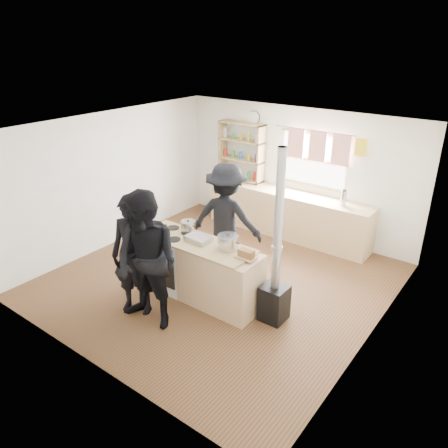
% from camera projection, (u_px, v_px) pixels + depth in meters
% --- Properties ---
extents(ground, '(5.00, 5.00, 0.01)m').
position_uv_depth(ground, '(219.00, 280.00, 7.21)').
color(ground, brown).
rests_on(ground, ground).
extents(back_counter, '(3.40, 0.55, 0.90)m').
position_uv_depth(back_counter, '(287.00, 214.00, 8.66)').
color(back_counter, '#D3B47F').
rests_on(back_counter, ground).
extents(shelving_unit, '(1.00, 0.28, 1.20)m').
position_uv_depth(shelving_unit, '(241.00, 151.00, 8.97)').
color(shelving_unit, tan).
rests_on(shelving_unit, back_counter).
extents(thermos, '(0.10, 0.10, 0.27)m').
position_uv_depth(thermos, '(343.00, 198.00, 7.81)').
color(thermos, silver).
rests_on(thermos, back_counter).
extents(cooking_island, '(1.97, 0.64, 0.93)m').
position_uv_depth(cooking_island, '(204.00, 272.00, 6.54)').
color(cooking_island, white).
rests_on(cooking_island, ground).
extents(skillet_greens, '(0.38, 0.38, 0.05)m').
position_uv_depth(skillet_greens, '(161.00, 235.00, 6.58)').
color(skillet_greens, black).
rests_on(skillet_greens, cooking_island).
extents(roast_tray, '(0.39, 0.28, 0.08)m').
position_uv_depth(roast_tray, '(198.00, 238.00, 6.43)').
color(roast_tray, silver).
rests_on(roast_tray, cooking_island).
extents(stockpot_stove, '(0.23, 0.23, 0.19)m').
position_uv_depth(stockpot_stove, '(188.00, 226.00, 6.74)').
color(stockpot_stove, silver).
rests_on(stockpot_stove, cooking_island).
extents(stockpot_counter, '(0.31, 0.31, 0.23)m').
position_uv_depth(stockpot_counter, '(228.00, 242.00, 6.18)').
color(stockpot_counter, silver).
rests_on(stockpot_counter, cooking_island).
extents(bread_board, '(0.28, 0.20, 0.12)m').
position_uv_depth(bread_board, '(246.00, 254.00, 5.95)').
color(bread_board, tan).
rests_on(bread_board, cooking_island).
extents(flue_heater, '(0.35, 0.35, 2.50)m').
position_uv_depth(flue_heater, '(275.00, 280.00, 5.99)').
color(flue_heater, black).
rests_on(flue_heater, ground).
extents(person_near_left, '(0.77, 0.65, 1.78)m').
position_uv_depth(person_near_left, '(134.00, 256.00, 6.10)').
color(person_near_left, black).
rests_on(person_near_left, ground).
extents(person_near_right, '(1.00, 0.80, 1.95)m').
position_uv_depth(person_near_right, '(147.00, 261.00, 5.78)').
color(person_near_right, black).
rests_on(person_near_right, ground).
extents(person_far, '(1.35, 0.99, 1.87)m').
position_uv_depth(person_far, '(226.00, 219.00, 7.21)').
color(person_far, black).
rests_on(person_far, ground).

